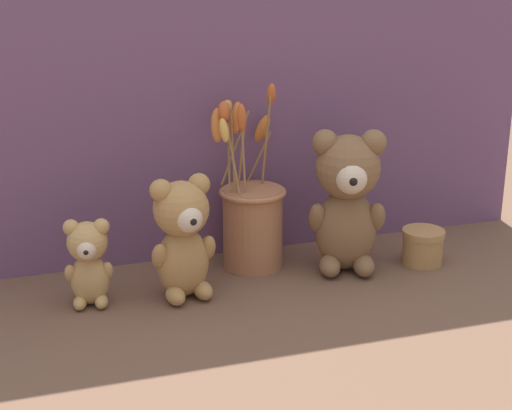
% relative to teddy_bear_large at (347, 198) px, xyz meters
% --- Properties ---
extents(ground_plane, '(4.00, 4.00, 0.00)m').
position_rel_teddy_bear_large_xyz_m(ground_plane, '(-0.17, -0.01, -0.14)').
color(ground_plane, brown).
extents(backdrop_wall, '(1.24, 0.02, 0.67)m').
position_rel_teddy_bear_large_xyz_m(backdrop_wall, '(-0.17, 0.16, 0.19)').
color(backdrop_wall, '#704C70').
rests_on(backdrop_wall, ground).
extents(teddy_bear_large, '(0.15, 0.14, 0.27)m').
position_rel_teddy_bear_large_xyz_m(teddy_bear_large, '(0.00, 0.00, 0.00)').
color(teddy_bear_large, olive).
rests_on(teddy_bear_large, ground).
extents(teddy_bear_medium, '(0.12, 0.11, 0.22)m').
position_rel_teddy_bear_large_xyz_m(teddy_bear_medium, '(-0.32, -0.02, -0.03)').
color(teddy_bear_medium, tan).
rests_on(teddy_bear_medium, ground).
extents(teddy_bear_small, '(0.09, 0.08, 0.15)m').
position_rel_teddy_bear_large_xyz_m(teddy_bear_small, '(-0.48, -0.01, -0.06)').
color(teddy_bear_small, tan).
rests_on(teddy_bear_small, ground).
extents(flower_vase, '(0.14, 0.16, 0.35)m').
position_rel_teddy_bear_large_xyz_m(flower_vase, '(-0.16, 0.07, -0.04)').
color(flower_vase, '#AD7047').
rests_on(flower_vase, ground).
extents(decorative_tin_tall, '(0.08, 0.08, 0.07)m').
position_rel_teddy_bear_large_xyz_m(decorative_tin_tall, '(0.15, -0.02, -0.11)').
color(decorative_tin_tall, tan).
rests_on(decorative_tin_tall, ground).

